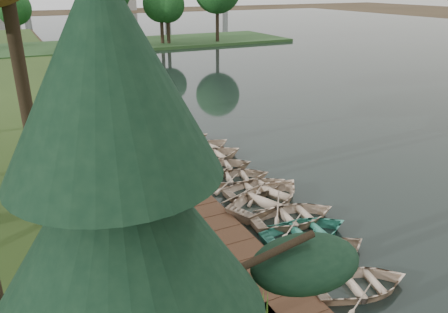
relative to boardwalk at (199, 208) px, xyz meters
name	(u,v)px	position (x,y,z in m)	size (l,w,h in m)	color
ground	(234,203)	(1.60, 0.00, -0.15)	(300.00, 300.00, 0.00)	#3D2F1D
water	(393,67)	(31.60, 20.00, -0.12)	(130.00, 200.00, 0.05)	black
boardwalk	(199,208)	(0.00, 0.00, 0.00)	(1.60, 16.00, 0.30)	#3B2416
peninsula	(122,45)	(9.60, 50.00, 0.08)	(50.00, 14.00, 0.45)	#25451F
rowboat_0	(361,282)	(2.30, -6.69, 0.21)	(2.17, 3.04, 0.63)	#CAAE92
rowboat_1	(329,252)	(2.44, -5.03, 0.22)	(2.23, 3.12, 0.65)	#CAAE92
rowboat_2	(306,230)	(2.57, -3.64, 0.25)	(2.39, 3.35, 0.69)	#2D7E67
rowboat_3	(294,214)	(2.82, -2.52, 0.25)	(2.45, 3.43, 0.71)	#CAAE92
rowboat_4	(268,195)	(2.71, -0.85, 0.32)	(2.86, 4.01, 0.83)	#CAAE92
rowboat_5	(256,186)	(2.86, 0.31, 0.21)	(2.16, 3.03, 0.63)	#CAAE92
rowboat_6	(234,176)	(2.46, 1.65, 0.25)	(2.38, 3.34, 0.69)	#CAAE92
rowboat_7	(217,165)	(2.32, 3.06, 0.25)	(2.44, 3.41, 0.71)	#CAAE92
rowboat_8	(209,154)	(2.55, 4.47, 0.27)	(2.58, 3.61, 0.75)	#CAAE92
rowboat_9	(204,146)	(2.82, 5.73, 0.25)	(2.39, 3.35, 0.69)	#CAAE92
rowboat_10	(185,138)	(2.41, 7.50, 0.21)	(2.17, 3.04, 0.63)	#CAAE92
stored_rowboat	(93,153)	(-2.76, 6.89, 0.45)	(2.07, 2.89, 0.60)	#CAAE92
pine_tree	(127,276)	(-5.23, -10.50, 5.55)	(3.80, 3.80, 8.46)	black
reeds_0	(263,302)	(-1.00, -6.55, 0.63)	(0.60, 0.60, 0.95)	#3F661E
reeds_1	(134,221)	(-2.91, -1.11, 0.71)	(0.60, 0.60, 1.12)	#3F661E
reeds_2	(128,175)	(-2.04, 2.80, 0.70)	(0.60, 0.60, 1.10)	#3F661E
reeds_3	(102,137)	(-2.00, 8.43, 0.65)	(0.60, 0.60, 1.01)	#3F661E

